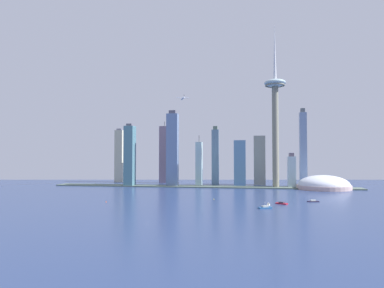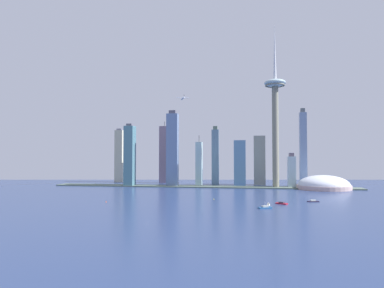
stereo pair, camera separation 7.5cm
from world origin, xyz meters
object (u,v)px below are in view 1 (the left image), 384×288
object	(u,v)px
boat_0	(265,207)
observation_tower	(275,106)
skyscraper_2	(240,163)
skyscraper_7	(165,154)
airplane	(183,98)
skyscraper_6	(119,156)
channel_buoy_1	(214,199)
skyscraper_0	(172,149)
skyscraper_9	(292,171)
skyscraper_5	(260,160)
boat_2	(282,203)
skyscraper_3	(215,157)
skyscraper_8	(130,156)
boat_3	(313,201)
skyscraper_1	(199,164)
skyscraper_4	(303,148)
channel_buoy_0	(106,201)
boat_1	(268,205)
stadium_dome	(324,185)

from	to	relation	value
boat_0	observation_tower	bearing A→B (deg)	-122.92
skyscraper_2	skyscraper_7	world-z (taller)	skyscraper_7
boat_0	airplane	distance (m)	431.81
skyscraper_6	channel_buoy_1	bearing A→B (deg)	-49.11
skyscraper_0	skyscraper_9	bearing A→B (deg)	2.95
skyscraper_9	channel_buoy_1	bearing A→B (deg)	-121.48
skyscraper_5	skyscraper_9	distance (m)	93.51
skyscraper_2	boat_0	bearing A→B (deg)	-83.15
boat_2	channel_buoy_1	bearing A→B (deg)	-165.00
skyscraper_3	skyscraper_9	size ratio (longest dim) A/B	1.86
skyscraper_6	skyscraper_8	world-z (taller)	skyscraper_8
boat_3	skyscraper_3	bearing A→B (deg)	-71.33
channel_buoy_1	skyscraper_9	bearing A→B (deg)	58.52
skyscraper_3	skyscraper_6	bearing A→B (deg)	168.95
observation_tower	skyscraper_3	size ratio (longest dim) A/B	2.55
skyscraper_6	boat_0	distance (m)	549.13
observation_tower	skyscraper_2	bearing A→B (deg)	150.32
skyscraper_0	skyscraper_2	world-z (taller)	skyscraper_0
skyscraper_6	boat_2	world-z (taller)	skyscraper_6
skyscraper_1	skyscraper_4	distance (m)	238.83
skyscraper_5	channel_buoy_1	world-z (taller)	skyscraper_5
skyscraper_5	airplane	bearing A→B (deg)	-167.25
observation_tower	channel_buoy_0	size ratio (longest dim) A/B	135.22
channel_buoy_1	skyscraper_6	bearing A→B (deg)	130.89
skyscraper_8	boat_1	distance (m)	402.24
boat_1	skyscraper_0	bearing A→B (deg)	41.77
skyscraper_0	skyscraper_3	world-z (taller)	skyscraper_0
boat_3	channel_buoy_0	xyz separation A→B (m)	(-300.46, -55.19, 0.24)
skyscraper_4	channel_buoy_0	size ratio (longest dim) A/B	67.18
skyscraper_4	airplane	xyz separation A→B (m)	(-275.25, -15.48, 119.58)
skyscraper_7	channel_buoy_0	xyz separation A→B (m)	(7.00, -378.37, -71.22)
skyscraper_0	boat_1	world-z (taller)	skyscraper_0
skyscraper_7	boat_3	size ratio (longest dim) A/B	9.06
skyscraper_2	channel_buoy_1	distance (m)	272.95
skyscraper_5	boat_0	distance (m)	382.98
skyscraper_0	skyscraper_5	world-z (taller)	skyscraper_0
skyscraper_5	skyscraper_9	size ratio (longest dim) A/B	1.55
skyscraper_4	skyscraper_3	bearing A→B (deg)	178.60
observation_tower	boat_1	world-z (taller)	observation_tower
stadium_dome	skyscraper_4	bearing A→B (deg)	115.92
stadium_dome	skyscraper_3	bearing A→B (deg)	163.66
channel_buoy_0	airplane	bearing A→B (deg)	80.53
skyscraper_1	boat_0	size ratio (longest dim) A/B	6.19
skyscraper_2	skyscraper_6	distance (m)	324.59
skyscraper_4	skyscraper_6	xyz separation A→B (m)	(-460.14, 55.67, -16.22)
skyscraper_8	channel_buoy_0	xyz separation A→B (m)	(61.38, -269.96, -67.96)
stadium_dome	skyscraper_8	distance (m)	424.29
skyscraper_2	skyscraper_3	size ratio (longest dim) A/B	0.75
skyscraper_8	skyscraper_2	bearing A→B (deg)	12.26
skyscraper_1	skyscraper_9	bearing A→B (deg)	-4.04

